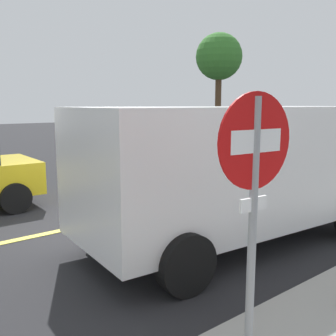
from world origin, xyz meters
The scene contains 5 objects.
ground_plane centered at (0.00, 0.00, 0.00)m, with size 80.00×80.00×0.00m, color #262628.
lane_marking_centre centered at (3.00, 0.00, 0.01)m, with size 28.00×0.16×0.01m, color #E0D14C.
stop_sign centered at (-0.44, -4.49, 1.60)m, with size 0.76×0.09×2.34m.
white_van centered at (1.91, -2.30, 1.27)m, with size 5.35×2.61×2.20m.
tree_centre_verge centered at (11.77, 7.66, 4.52)m, with size 2.33×2.33×5.77m.
Camera 1 is at (-2.84, -6.39, 2.24)m, focal length 41.50 mm.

